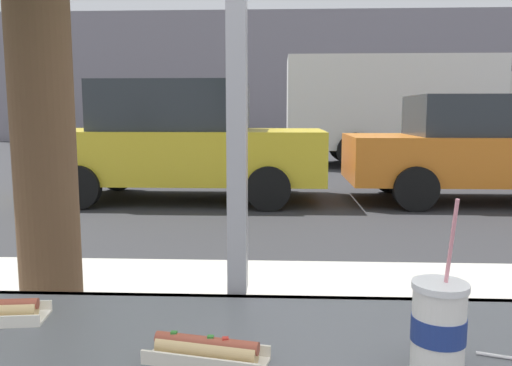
# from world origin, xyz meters

# --- Properties ---
(ground_plane) EXTENTS (60.00, 60.00, 0.00)m
(ground_plane) POSITION_xyz_m (0.00, 8.00, 0.00)
(ground_plane) COLOR #2D2D30
(sidewalk_strip) EXTENTS (16.00, 2.80, 0.15)m
(sidewalk_strip) POSITION_xyz_m (0.00, 1.60, 0.08)
(sidewalk_strip) COLOR #B2ADA3
(sidewalk_strip) RESTS_ON ground
(building_facade_far) EXTENTS (28.00, 1.20, 5.97)m
(building_facade_far) POSITION_xyz_m (0.00, 23.59, 2.98)
(building_facade_far) COLOR gray
(building_facade_far) RESTS_ON ground
(soda_cup_right) EXTENTS (0.10, 0.10, 0.33)m
(soda_cup_right) POSITION_xyz_m (0.40, -0.37, 1.01)
(soda_cup_right) COLOR white
(soda_cup_right) RESTS_ON window_counter
(hotdog_tray_far) EXTENTS (0.25, 0.13, 0.05)m
(hotdog_tray_far) POSITION_xyz_m (-0.03, -0.34, 0.95)
(hotdog_tray_far) COLOR beige
(hotdog_tray_far) RESTS_ON window_counter
(parked_car_yellow) EXTENTS (4.42, 2.04, 1.87)m
(parked_car_yellow) POSITION_xyz_m (-1.47, 6.95, 0.93)
(parked_car_yellow) COLOR gold
(parked_car_yellow) RESTS_ON ground
(parked_car_orange) EXTENTS (4.50, 1.88, 1.65)m
(parked_car_orange) POSITION_xyz_m (3.41, 6.95, 0.85)
(parked_car_orange) COLOR orange
(parked_car_orange) RESTS_ON ground
(box_truck) EXTENTS (6.99, 2.44, 2.77)m
(box_truck) POSITION_xyz_m (3.68, 12.57, 1.54)
(box_truck) COLOR silver
(box_truck) RESTS_ON ground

